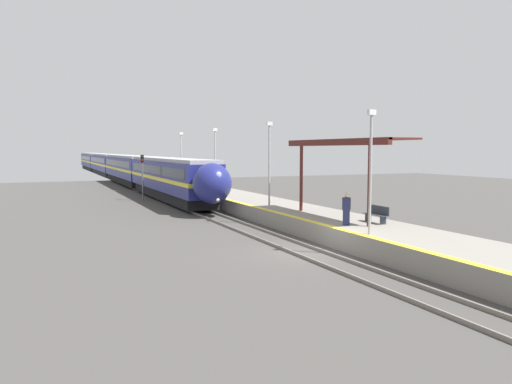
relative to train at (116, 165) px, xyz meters
name	(u,v)px	position (x,y,z in m)	size (l,w,h in m)	color
ground_plane	(306,253)	(0.00, -60.36, -2.30)	(120.00, 120.00, 0.00)	#423F3D
rail_left	(292,252)	(-0.72, -60.36, -2.22)	(0.08, 90.00, 0.15)	slate
rail_right	(319,250)	(0.72, -60.36, -2.22)	(0.08, 90.00, 0.15)	slate
train	(116,165)	(0.00, 0.00, 0.00)	(2.89, 96.79, 4.01)	black
platform_right	(374,236)	(3.90, -60.36, -1.80)	(4.44, 64.00, 1.00)	gray
platform_bench	(377,214)	(4.77, -59.38, -0.83)	(0.44, 1.66, 0.89)	#2D333D
person_waiting	(346,209)	(2.82, -59.48, -0.47)	(0.36, 0.22, 1.62)	navy
railway_signal	(143,173)	(-2.32, -33.50, 0.34)	(0.28, 0.28, 4.30)	#59595E
lamppost_near	(371,164)	(2.23, -62.18, 1.87)	(0.36, 0.20, 5.55)	#9E9EA3
lamppost_mid	(269,159)	(2.23, -51.64, 1.87)	(0.36, 0.20, 5.55)	#9E9EA3
lamppost_far	(215,157)	(2.23, -41.10, 1.87)	(0.36, 0.20, 5.55)	#9E9EA3
lamppost_farthest	(181,156)	(2.23, -30.56, 1.87)	(0.36, 0.20, 5.55)	#9E9EA3
station_canopy	(341,145)	(4.21, -56.76, 2.75)	(2.02, 9.94, 4.38)	#511E19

